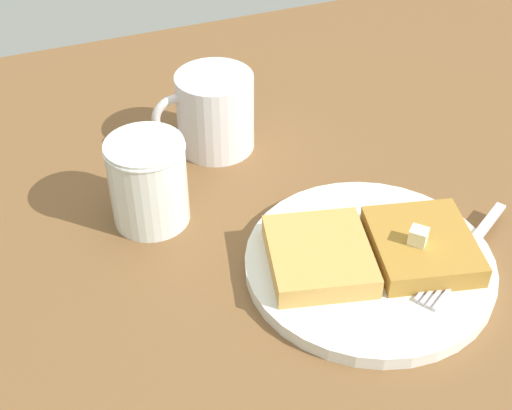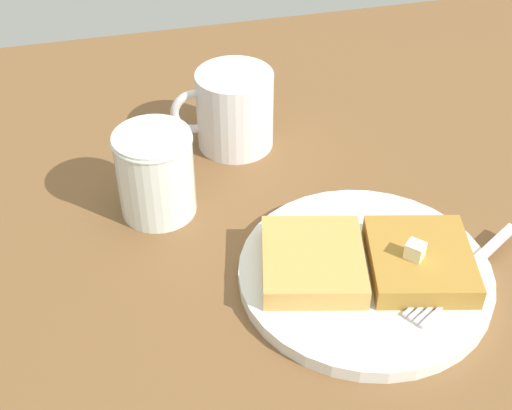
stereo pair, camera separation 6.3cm
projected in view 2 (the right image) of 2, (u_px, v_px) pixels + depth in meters
table_surface at (403, 239)px, 68.17cm from camera, size 94.30×94.30×2.54cm
plate at (365, 274)px, 61.79cm from camera, size 21.98×21.98×1.30cm
toast_slice_left at (420, 260)px, 60.82cm from camera, size 10.61×11.30×2.01cm
toast_slice_middle at (313, 261)px, 60.76cm from camera, size 10.61×11.30×2.01cm
butter_pat_primary at (415, 250)px, 59.23cm from camera, size 1.99×2.00×1.48cm
fork at (460, 277)px, 60.46cm from camera, size 14.39×9.58×0.36cm
syrup_jar at (156, 175)px, 66.98cm from camera, size 7.49×7.49×8.66cm
coffee_mug at (233, 110)px, 75.54cm from camera, size 10.99×8.18×8.55cm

